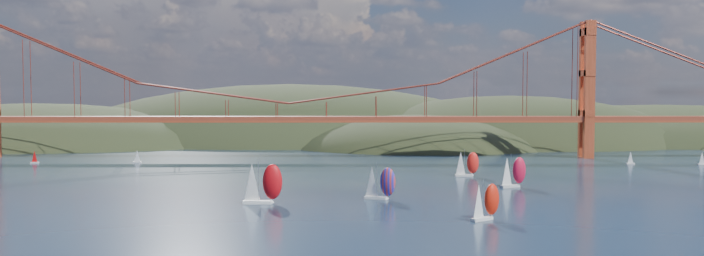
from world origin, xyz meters
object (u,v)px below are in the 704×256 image
(racer_5, at_px, (466,163))
(racer_rwb, at_px, (379,182))
(racer_1, at_px, (485,201))
(racer_3, at_px, (513,171))
(racer_0, at_px, (262,183))

(racer_5, bearing_deg, racer_rwb, -127.30)
(racer_1, bearing_deg, racer_3, 35.66)
(racer_0, distance_m, racer_rwb, 29.02)
(racer_3, bearing_deg, racer_0, 177.76)
(racer_1, distance_m, racer_5, 74.37)
(racer_1, relative_size, racer_rwb, 0.93)
(racer_0, height_order, racer_5, racer_0)
(racer_1, relative_size, racer_5, 0.98)
(racer_5, bearing_deg, racer_0, -142.19)
(racer_0, bearing_deg, racer_1, -22.99)
(racer_5, bearing_deg, racer_1, -101.61)
(racer_1, bearing_deg, racer_rwb, 92.15)
(racer_3, relative_size, racer_5, 1.09)
(racer_3, distance_m, racer_5, 26.37)
(racer_0, distance_m, racer_3, 72.06)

